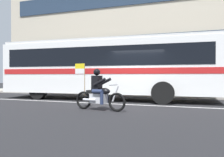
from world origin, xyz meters
TOP-DOWN VIEW (x-y plane):
  - ground_plane at (0.00, 0.00)m, footprint 60.00×60.00m
  - sidewalk_curb at (0.00, 5.10)m, footprint 28.00×3.80m
  - lane_center_stripe at (0.00, -0.60)m, footprint 26.60×0.14m
  - office_building_facade at (0.00, 7.39)m, footprint 28.00×0.89m
  - transit_bus at (-1.98, 1.19)m, footprint 11.70×3.03m
  - motorcycle_with_rider at (-0.82, -2.61)m, footprint 2.18×0.69m
  - fire_hydrant at (-1.65, 3.76)m, footprint 0.22×0.30m

SIDE VIEW (x-z plane):
  - ground_plane at x=0.00m, z-range 0.00..0.00m
  - lane_center_stripe at x=0.00m, z-range 0.00..0.01m
  - sidewalk_curb at x=0.00m, z-range 0.00..0.15m
  - fire_hydrant at x=-1.65m, z-range 0.14..0.89m
  - motorcycle_with_rider at x=-0.82m, z-range -0.22..1.55m
  - transit_bus at x=-1.98m, z-range 0.27..3.49m
  - office_building_facade at x=0.00m, z-range 0.01..10.81m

